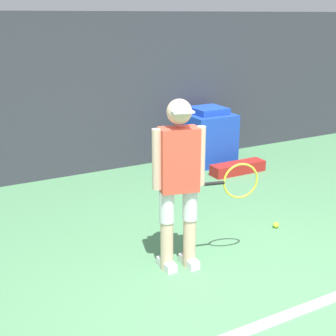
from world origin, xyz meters
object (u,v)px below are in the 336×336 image
Objects in this scene: covered_chair at (208,137)px; water_bottle at (184,163)px; equipment_bag at (238,168)px; tennis_player at (181,179)px; tennis_ball at (276,225)px.

covered_chair is 4.05× the size of water_bottle.
covered_chair is 1.03× the size of equipment_bag.
equipment_bag is at bearing -38.93° from water_bottle.
tennis_player reaches higher than equipment_bag.
tennis_ball is at bearing -105.25° from covered_chair.
equipment_bag is (2.15, 1.98, -0.81)m from tennis_player.
tennis_player is 1.84× the size of equipment_bag.
water_bottle reaches higher than equipment_bag.
tennis_player reaches higher than covered_chair.
water_bottle is at bearing 72.83° from tennis_player.
tennis_ball is 0.08× the size of covered_chair.
tennis_player is 1.78× the size of covered_chair.
tennis_player is 7.20× the size of water_bottle.
equipment_bag is (0.78, 1.76, 0.05)m from tennis_ball.
tennis_player is 3.02m from water_bottle.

